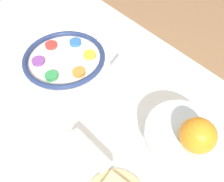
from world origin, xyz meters
The scene contains 9 objects.
ground_plane centered at (0.00, 0.00, 0.00)m, with size 8.00×8.00×0.00m, color #99704C.
dining_table centered at (0.00, 0.00, 0.37)m, with size 1.56×0.82×0.74m.
seder_plate centered at (-0.18, 0.02, 0.75)m, with size 0.32×0.32×0.03m.
wine_glass centered at (0.03, 0.12, 0.83)m, with size 0.07×0.07×0.13m.
fruit_stand centered at (0.33, 0.07, 0.82)m, with size 0.20×0.20×0.10m.
orange_fruit centered at (0.36, 0.06, 0.88)m, with size 0.09×0.09×0.09m.
napkin_roll centered at (0.18, -0.13, 0.76)m, with size 0.14×0.06×0.05m.
fork_left centered at (-0.25, 0.28, 0.74)m, with size 0.03×0.18×0.01m.
fork_right centered at (-0.22, 0.28, 0.74)m, with size 0.03×0.18×0.01m.
Camera 1 is at (0.41, -0.24, 1.34)m, focal length 35.00 mm.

